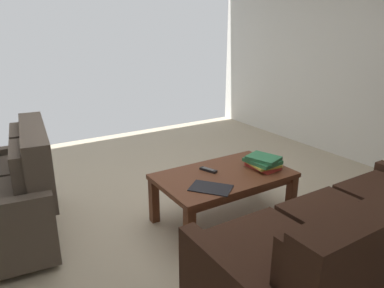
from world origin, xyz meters
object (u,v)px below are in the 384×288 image
loveseat_near (3,195)px  loose_magazine (211,188)px  sofa_main (358,249)px  tv_remote (208,170)px  coffee_table (224,181)px  book_stack (263,162)px

loveseat_near → loose_magazine: (-1.37, 0.87, 0.07)m
sofa_main → tv_remote: (0.17, -1.32, 0.08)m
coffee_table → loose_magazine: size_ratio=3.62×
loveseat_near → loose_magazine: bearing=147.4°
sofa_main → loveseat_near: size_ratio=1.44×
sofa_main → loose_magazine: 1.09m
sofa_main → book_stack: sofa_main is taller
coffee_table → loveseat_near: bearing=-23.2°
loveseat_near → coffee_table: (-1.62, 0.70, 0.00)m
book_stack → tv_remote: (0.45, -0.19, -0.04)m
tv_remote → coffee_table: bearing=123.7°
loose_magazine → book_stack: bearing=-29.2°
loveseat_near → book_stack: size_ratio=4.25×
sofa_main → loveseat_near: bearing=-47.9°
sofa_main → coffee_table: sofa_main is taller
sofa_main → book_stack: bearing=-103.9°
sofa_main → coffee_table: bearing=-85.7°
sofa_main → book_stack: 1.17m
sofa_main → tv_remote: 1.34m
loveseat_near → sofa_main: bearing=132.1°
sofa_main → coffee_table: (0.09, -1.20, 0.00)m
loose_magazine → loveseat_near: bearing=109.1°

